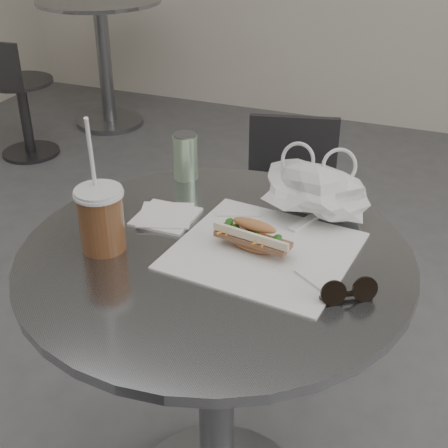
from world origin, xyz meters
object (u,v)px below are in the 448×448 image
(bg_chair, at_px, (19,105))
(sunglasses, at_px, (348,292))
(drink_can, at_px, (185,156))
(iced_coffee, at_px, (101,218))
(bg_table, at_px, (103,48))
(chair_far, at_px, (287,241))
(banh_mi, at_px, (253,236))
(cafe_table, at_px, (216,360))

(bg_chair, distance_m, sunglasses, 2.67)
(sunglasses, height_order, drink_can, drink_can)
(drink_can, bearing_deg, iced_coffee, -92.93)
(bg_table, bearing_deg, chair_far, -42.88)
(bg_chair, relative_size, iced_coffee, 2.40)
(drink_can, bearing_deg, sunglasses, -36.65)
(chair_far, distance_m, sunglasses, 1.00)
(sunglasses, bearing_deg, banh_mi, 122.71)
(banh_mi, height_order, iced_coffee, iced_coffee)
(bg_chair, height_order, banh_mi, banh_mi)
(cafe_table, relative_size, chair_far, 1.10)
(chair_far, bearing_deg, bg_chair, -39.53)
(bg_chair, relative_size, drink_can, 5.93)
(bg_chair, bearing_deg, sunglasses, -42.31)
(chair_far, distance_m, iced_coffee, 0.98)
(bg_chair, relative_size, sunglasses, 6.92)
(bg_table, bearing_deg, iced_coffee, -58.38)
(chair_far, bearing_deg, banh_mi, 86.34)
(iced_coffee, bearing_deg, sunglasses, 0.43)
(banh_mi, xyz_separation_m, iced_coffee, (-0.27, -0.09, 0.03))
(cafe_table, xyz_separation_m, bg_table, (-1.60, 2.20, -0.00))
(cafe_table, bearing_deg, sunglasses, -12.77)
(iced_coffee, height_order, sunglasses, iced_coffee)
(chair_far, xyz_separation_m, sunglasses, (0.33, -0.83, 0.45))
(cafe_table, bearing_deg, bg_table, 126.03)
(cafe_table, xyz_separation_m, iced_coffee, (-0.21, -0.06, 0.34))
(cafe_table, bearing_deg, banh_mi, 24.28)
(chair_far, relative_size, banh_mi, 3.60)
(chair_far, relative_size, drink_can, 6.30)
(banh_mi, bearing_deg, sunglasses, -14.59)
(bg_table, distance_m, banh_mi, 2.75)
(chair_far, height_order, banh_mi, banh_mi)
(bg_table, xyz_separation_m, sunglasses, (1.87, -2.26, 0.29))
(cafe_table, relative_size, bg_table, 1.03)
(sunglasses, bearing_deg, bg_chair, 107.65)
(drink_can, bearing_deg, banh_mi, -44.36)
(bg_chair, xyz_separation_m, drink_can, (1.58, -1.33, 0.50))
(bg_table, height_order, chair_far, bg_table)
(banh_mi, height_order, sunglasses, banh_mi)
(chair_far, height_order, sunglasses, sunglasses)
(bg_chair, bearing_deg, drink_can, -43.02)
(chair_far, height_order, bg_chair, chair_far)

